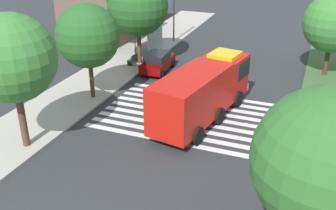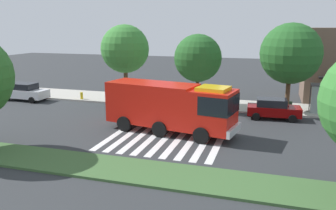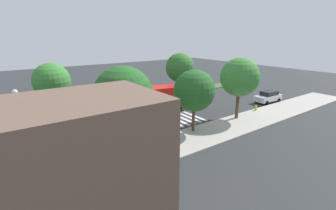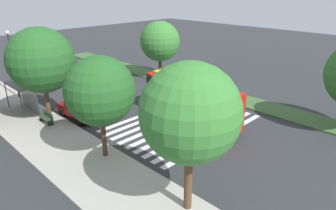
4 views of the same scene
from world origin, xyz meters
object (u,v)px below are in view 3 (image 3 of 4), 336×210
at_px(bus_stop_shelter, 85,145).
at_px(sidewalk_tree_far_west, 240,77).
at_px(fire_hydrant, 256,108).
at_px(street_lamp, 21,128).
at_px(fire_truck, 152,98).
at_px(median_tree_far_west, 180,68).
at_px(parked_car_west, 268,97).
at_px(bench_near_shelter, 132,146).
at_px(sidewalk_tree_west, 194,91).
at_px(parked_car_mid, 126,132).
at_px(sidewalk_tree_center, 123,96).
at_px(median_tree_west, 52,81).

height_order(bus_stop_shelter, sidewalk_tree_far_west, sidewalk_tree_far_west).
bearing_deg(bus_stop_shelter, fire_hydrant, -177.88).
bearing_deg(street_lamp, sidewalk_tree_far_west, 178.99).
distance_m(fire_truck, median_tree_far_west, 12.87).
relative_size(parked_car_west, bus_stop_shelter, 1.35).
distance_m(fire_truck, sidewalk_tree_far_west, 11.51).
distance_m(bench_near_shelter, sidewalk_tree_far_west, 15.57).
distance_m(bench_near_shelter, sidewalk_tree_west, 8.62).
height_order(parked_car_west, sidewalk_tree_west, sidewalk_tree_west).
relative_size(parked_car_mid, bench_near_shelter, 2.70).
relative_size(sidewalk_tree_center, fire_hydrant, 10.89).
bearing_deg(fire_truck, sidewalk_tree_west, 100.86).
distance_m(sidewalk_tree_west, median_tree_west, 18.86).
height_order(bench_near_shelter, sidewalk_tree_far_west, sidewalk_tree_far_west).
relative_size(parked_car_mid, median_tree_far_west, 0.62).
xyz_separation_m(parked_car_west, median_tree_far_west, (7.19, -13.25, 3.65)).
bearing_deg(sidewalk_tree_west, sidewalk_tree_center, 0.00).
height_order(bench_near_shelter, fire_hydrant, bench_near_shelter).
height_order(fire_truck, sidewalk_tree_center, sidewalk_tree_center).
bearing_deg(sidewalk_tree_far_west, parked_car_west, -167.93).
height_order(fire_truck, median_tree_far_west, median_tree_far_west).
xyz_separation_m(bus_stop_shelter, sidewalk_tree_far_west, (-18.84, -0.37, 3.40)).
bearing_deg(median_tree_far_west, fire_truck, 34.63).
relative_size(fire_truck, sidewalk_tree_west, 1.48).
bearing_deg(median_tree_far_west, sidewalk_tree_far_west, 78.68).
relative_size(parked_car_mid, sidewalk_tree_west, 0.65).
distance_m(parked_car_mid, sidewalk_tree_center, 4.98).
height_order(fire_truck, bus_stop_shelter, fire_truck).
distance_m(bus_stop_shelter, sidewalk_tree_center, 4.94).
height_order(fire_truck, parked_car_mid, fire_truck).
height_order(bench_near_shelter, median_tree_west, median_tree_west).
relative_size(parked_car_west, street_lamp, 0.72).
distance_m(parked_car_mid, bench_near_shelter, 2.72).
distance_m(bus_stop_shelter, bench_near_shelter, 4.20).
bearing_deg(median_tree_west, parked_car_mid, 106.73).
bearing_deg(parked_car_west, sidewalk_tree_west, 9.51).
bearing_deg(street_lamp, parked_car_west, -176.89).
height_order(parked_car_west, sidewalk_tree_far_west, sidewalk_tree_far_west).
bearing_deg(fire_hydrant, median_tree_west, -33.25).
relative_size(fire_truck, bench_near_shelter, 6.14).
bearing_deg(median_tree_west, sidewalk_tree_center, 100.48).
height_order(parked_car_mid, bench_near_shelter, parked_car_mid).
height_order(bus_stop_shelter, median_tree_west, median_tree_west).
bearing_deg(parked_car_mid, median_tree_far_west, -145.54).
height_order(parked_car_mid, sidewalk_tree_center, sidewalk_tree_center).
xyz_separation_m(sidewalk_tree_center, fire_hydrant, (-19.94, -0.50, -4.70)).
bearing_deg(fire_truck, sidewalk_tree_center, 56.71).
bearing_deg(fire_truck, bench_near_shelter, 59.28).
relative_size(fire_truck, bus_stop_shelter, 2.81).
relative_size(sidewalk_tree_far_west, median_tree_far_west, 1.07).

